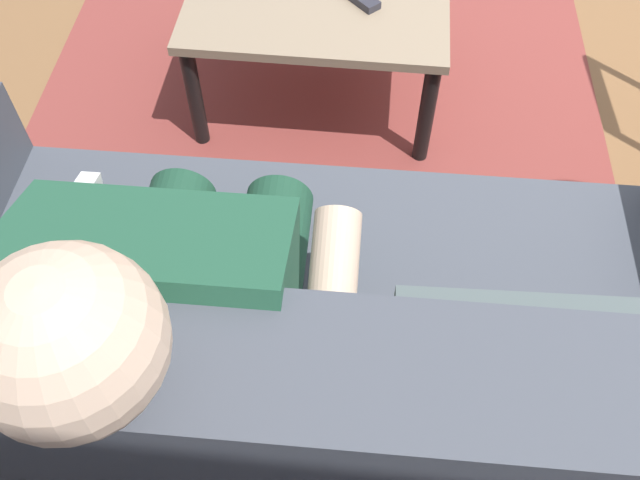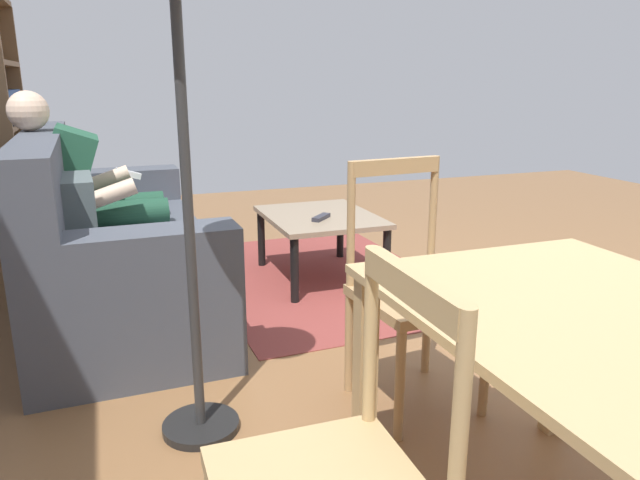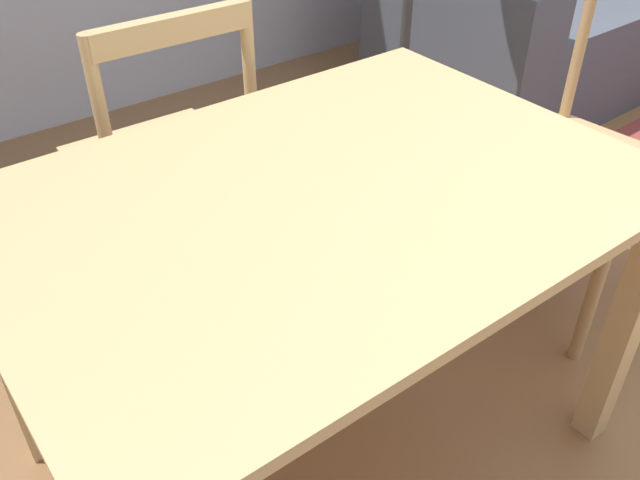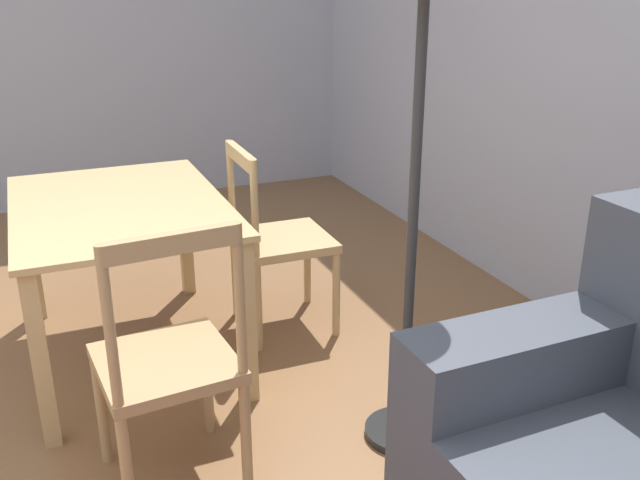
# 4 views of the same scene
# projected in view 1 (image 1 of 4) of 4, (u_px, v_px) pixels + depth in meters

# --- Properties ---
(couch) EXTENTS (2.02, 0.92, 0.98)m
(couch) POSITION_uv_depth(u_px,v_px,m) (320.00, 374.00, 1.47)
(couch) COLOR #474C56
(couch) RESTS_ON ground_plane
(person_lounging) EXTENTS (0.60, 0.98, 1.19)m
(person_lounging) POSITION_uv_depth(u_px,v_px,m) (191.00, 322.00, 1.24)
(person_lounging) COLOR #23563D
(person_lounging) RESTS_ON ground_plane
(coffee_table) EXTENTS (0.82, 0.66, 0.42)m
(coffee_table) POSITION_uv_depth(u_px,v_px,m) (319.00, 4.00, 2.22)
(coffee_table) COLOR gray
(coffee_table) RESTS_ON ground_plane
(area_rug) EXTENTS (2.04, 1.45, 0.01)m
(area_rug) POSITION_uv_depth(u_px,v_px,m) (319.00, 89.00, 2.51)
(area_rug) COLOR brown
(area_rug) RESTS_ON ground_plane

